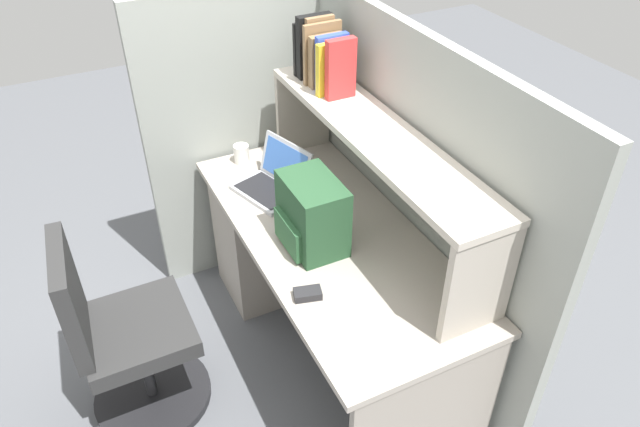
% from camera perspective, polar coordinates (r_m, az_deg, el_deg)
% --- Properties ---
extents(ground_plane, '(8.00, 8.00, 0.00)m').
position_cam_1_polar(ground_plane, '(3.08, 0.85, -12.51)').
color(ground_plane, '#595B60').
extents(desk, '(1.60, 0.70, 0.73)m').
position_cam_1_polar(desk, '(3.05, -2.40, -2.52)').
color(desk, '#AAA093').
rests_on(desk, ground_plane).
extents(cubicle_partition_rear, '(1.84, 0.05, 1.55)m').
position_cam_1_polar(cubicle_partition_rear, '(2.70, 8.20, 1.15)').
color(cubicle_partition_rear, '#939991').
rests_on(cubicle_partition_rear, ground_plane).
extents(cubicle_partition_left, '(0.05, 1.06, 1.55)m').
position_cam_1_polar(cubicle_partition_left, '(3.18, -6.86, 7.17)').
color(cubicle_partition_left, '#939991').
rests_on(cubicle_partition_left, ground_plane).
extents(overhead_hutch, '(1.44, 0.28, 0.45)m').
position_cam_1_polar(overhead_hutch, '(2.45, 5.27, 5.91)').
color(overhead_hutch, '#B3A99C').
rests_on(overhead_hutch, desk).
extents(reference_books_on_shelf, '(0.32, 0.18, 0.29)m').
position_cam_1_polar(reference_books_on_shelf, '(2.72, 0.43, 14.62)').
color(reference_books_on_shelf, black).
rests_on(reference_books_on_shelf, overhead_hutch).
extents(laptop, '(0.37, 0.34, 0.22)m').
position_cam_1_polar(laptop, '(2.81, -4.36, 3.12)').
color(laptop, '#B7BABF').
rests_on(laptop, desk).
extents(backpack, '(0.30, 0.22, 0.31)m').
position_cam_1_polar(backpack, '(2.42, -0.83, -0.12)').
color(backpack, '#264C2D').
rests_on(backpack, desk).
extents(computer_mouse, '(0.08, 0.12, 0.03)m').
position_cam_1_polar(computer_mouse, '(2.27, -1.18, -7.61)').
color(computer_mouse, '#262628').
rests_on(computer_mouse, desk).
extents(paper_cup, '(0.08, 0.08, 0.09)m').
position_cam_1_polar(paper_cup, '(3.04, -7.44, 5.62)').
color(paper_cup, white).
rests_on(paper_cup, desk).
extents(office_chair, '(0.52, 0.52, 0.93)m').
position_cam_1_polar(office_chair, '(2.70, -17.96, -11.62)').
color(office_chair, black).
rests_on(office_chair, ground_plane).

